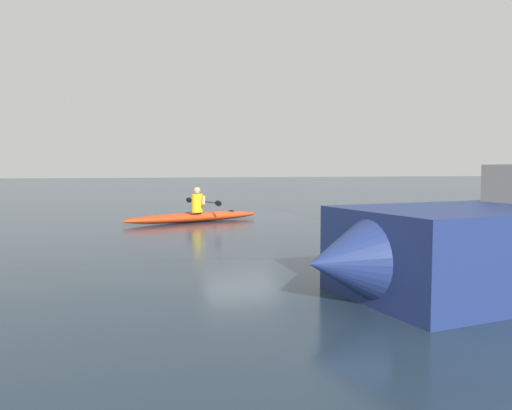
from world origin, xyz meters
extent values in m
plane|color=#1E2D3D|center=(0.00, 0.00, 0.00)|extent=(160.00, 160.00, 0.00)
ellipsoid|color=red|center=(1.75, 0.81, 0.15)|extent=(4.58, 2.01, 0.30)
torus|color=black|center=(1.78, 0.82, 0.28)|extent=(0.69, 0.69, 0.04)
cylinder|color=black|center=(0.44, 0.38, 0.29)|extent=(0.18, 0.18, 0.02)
cylinder|color=yellow|center=(1.63, 0.77, 0.59)|extent=(0.35, 0.35, 0.57)
sphere|color=tan|center=(1.63, 0.77, 0.98)|extent=(0.21, 0.21, 0.21)
cylinder|color=black|center=(1.44, 0.71, 0.63)|extent=(0.63, 1.84, 0.03)
ellipsoid|color=black|center=(1.74, -0.21, 0.63)|extent=(0.16, 0.39, 0.17)
ellipsoid|color=black|center=(1.15, 1.62, 0.63)|extent=(0.16, 0.39, 0.17)
cylinder|color=tan|center=(1.64, 0.48, 0.67)|extent=(0.25, 0.25, 0.34)
cylinder|color=tan|center=(1.47, 1.01, 0.67)|extent=(0.17, 0.31, 0.34)
cone|color=navy|center=(1.71, 11.14, 0.58)|extent=(1.03, 1.20, 1.09)
camera|label=1|loc=(4.35, 16.50, 1.66)|focal=35.63mm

